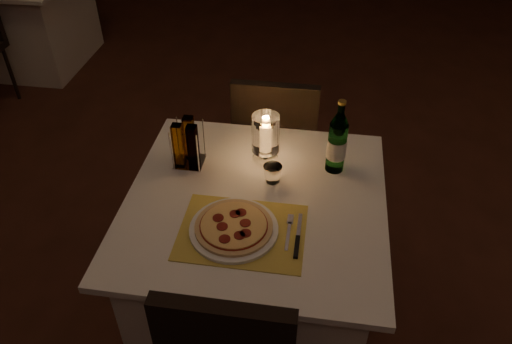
# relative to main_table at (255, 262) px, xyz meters

# --- Properties ---
(floor) EXTENTS (8.00, 10.00, 0.02)m
(floor) POSITION_rel_main_table_xyz_m (0.22, 0.15, -0.38)
(floor) COLOR #441F15
(floor) RESTS_ON ground
(main_table) EXTENTS (1.00, 1.00, 0.74)m
(main_table) POSITION_rel_main_table_xyz_m (0.00, 0.00, 0.00)
(main_table) COLOR white
(main_table) RESTS_ON ground
(chair_far) EXTENTS (0.42, 0.42, 0.90)m
(chair_far) POSITION_rel_main_table_xyz_m (-0.00, 0.71, 0.18)
(chair_far) COLOR black
(chair_far) RESTS_ON ground
(placemat) EXTENTS (0.45, 0.34, 0.00)m
(placemat) POSITION_rel_main_table_xyz_m (-0.02, -0.18, 0.37)
(placemat) COLOR gold
(placemat) RESTS_ON main_table
(plate) EXTENTS (0.32, 0.32, 0.01)m
(plate) POSITION_rel_main_table_xyz_m (-0.05, -0.18, 0.38)
(plate) COLOR white
(plate) RESTS_ON placemat
(pizza) EXTENTS (0.28, 0.28, 0.02)m
(pizza) POSITION_rel_main_table_xyz_m (-0.05, -0.18, 0.39)
(pizza) COLOR #D8B77F
(pizza) RESTS_ON plate
(fork) EXTENTS (0.02, 0.18, 0.00)m
(fork) POSITION_rel_main_table_xyz_m (0.14, -0.15, 0.37)
(fork) COLOR silver
(fork) RESTS_ON placemat
(knife) EXTENTS (0.02, 0.22, 0.01)m
(knife) POSITION_rel_main_table_xyz_m (0.18, -0.21, 0.37)
(knife) COLOR black
(knife) RESTS_ON placemat
(tumbler) EXTENTS (0.08, 0.08, 0.08)m
(tumbler) POSITION_rel_main_table_xyz_m (0.05, 0.12, 0.40)
(tumbler) COLOR white
(tumbler) RESTS_ON main_table
(water_bottle) EXTENTS (0.08, 0.08, 0.32)m
(water_bottle) POSITION_rel_main_table_xyz_m (0.29, 0.24, 0.50)
(water_bottle) COLOR #509553
(water_bottle) RESTS_ON main_table
(hurricane_candle) EXTENTS (0.11, 0.11, 0.22)m
(hurricane_candle) POSITION_rel_main_table_xyz_m (0.00, 0.25, 0.49)
(hurricane_candle) COLOR white
(hurricane_candle) RESTS_ON main_table
(cruet_caddy) EXTENTS (0.12, 0.12, 0.21)m
(cruet_caddy) POSITION_rel_main_table_xyz_m (-0.31, 0.18, 0.46)
(cruet_caddy) COLOR white
(cruet_caddy) RESTS_ON main_table
(neighbor_table_left) EXTENTS (1.00, 1.00, 0.74)m
(neighbor_table_left) POSITION_rel_main_table_xyz_m (-2.31, 2.33, 0.00)
(neighbor_table_left) COLOR white
(neighbor_table_left) RESTS_ON ground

